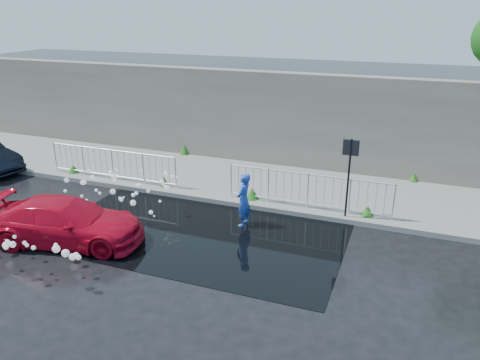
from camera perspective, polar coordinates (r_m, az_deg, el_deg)
The scene contains 12 objects.
ground at distance 12.72m, azimuth -8.83°, elevation -7.71°, with size 90.00×90.00×0.00m, color black.
pavement at distance 16.81m, azimuth -0.58°, elevation 0.05°, with size 30.00×4.00×0.15m, color slate.
curb at distance 15.09m, azimuth -3.33°, elevation -2.43°, with size 30.00×0.25×0.16m, color slate.
retaining_wall at distance 18.26m, azimuth 1.92°, elevation 7.71°, with size 30.00×0.60×3.50m, color #635B53.
puddle at distance 13.29m, azimuth -4.84°, elevation -6.19°, with size 8.00×5.00×0.01m, color black.
sign_post at distance 13.54m, azimuth 13.20°, elevation 1.72°, with size 0.45×0.06×2.50m.
railing_left at distance 17.06m, azimuth -15.28°, elevation 1.97°, with size 5.05×0.05×1.10m.
railing_right at distance 14.29m, azimuth 8.27°, elevation -1.15°, with size 5.05×0.05×1.10m.
weeds at distance 16.49m, azimuth -2.10°, elevation 0.54°, with size 12.17×3.93×0.42m.
water_spray at distance 13.71m, azimuth -18.27°, elevation -3.38°, with size 3.69×5.52×1.09m.
red_car at distance 13.24m, azimuth -20.44°, elevation -4.79°, with size 1.67×4.11×1.19m, color #BB071F.
person at distance 13.27m, azimuth 0.45°, elevation -2.43°, with size 0.57×0.38×1.57m, color #2448B5.
Camera 1 is at (5.72, -9.66, 5.99)m, focal length 35.00 mm.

